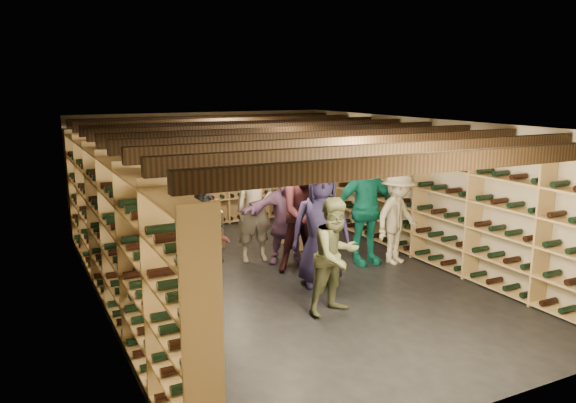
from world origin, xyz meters
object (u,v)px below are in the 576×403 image
at_px(person_2, 336,256).
at_px(person_5, 175,251).
at_px(person_9, 141,227).
at_px(person_3, 398,217).
at_px(crate_stack_left, 208,229).
at_px(person_1, 206,245).
at_px(crate_stack_right, 310,239).
at_px(crate_loose, 294,237).
at_px(person_8, 306,213).
at_px(person_7, 255,209).
at_px(person_0, 171,265).
at_px(person_4, 365,208).
at_px(person_11, 287,212).
at_px(person_6, 321,227).

height_order(person_2, person_5, person_5).
bearing_deg(person_2, person_9, 124.10).
distance_m(person_3, person_5, 3.89).
distance_m(crate_stack_left, person_1, 2.56).
distance_m(crate_stack_left, crate_stack_right, 1.89).
bearing_deg(person_9, person_2, -65.54).
bearing_deg(crate_loose, person_8, -110.71).
xyz_separation_m(person_2, person_5, (-1.84, 1.04, 0.04)).
height_order(person_7, person_9, person_9).
bearing_deg(person_8, person_5, -153.52).
distance_m(person_0, person_4, 4.00).
bearing_deg(person_11, person_9, -157.78).
relative_size(person_4, person_7, 1.05).
bearing_deg(person_1, person_4, 7.59).
distance_m(person_3, person_9, 4.16).
distance_m(person_4, person_6, 1.31).
height_order(crate_stack_right, crate_loose, crate_stack_right).
height_order(crate_loose, person_11, person_11).
distance_m(person_2, person_9, 2.90).
relative_size(crate_loose, person_4, 0.26).
bearing_deg(person_6, person_11, 110.62).
distance_m(person_5, person_8, 2.42).
relative_size(crate_stack_right, person_9, 0.31).
bearing_deg(crate_loose, crate_stack_left, 165.97).
bearing_deg(crate_loose, person_7, -147.24).
bearing_deg(person_0, person_5, 94.46).
distance_m(crate_stack_left, person_8, 2.29).
distance_m(person_4, person_9, 3.63).
height_order(person_2, person_3, person_3).
relative_size(person_4, person_6, 1.05).
distance_m(crate_stack_left, person_0, 4.03).
relative_size(crate_stack_right, person_7, 0.32).
xyz_separation_m(person_1, person_9, (-0.74, 0.72, 0.18)).
bearing_deg(crate_loose, person_4, -75.10).
bearing_deg(person_6, crate_stack_left, 130.87).
xyz_separation_m(person_6, person_11, (0.06, 1.25, -0.04)).
relative_size(person_0, person_3, 1.21).
bearing_deg(crate_stack_right, person_5, -150.12).
bearing_deg(person_9, crate_stack_left, 25.28).
relative_size(person_0, person_8, 1.00).
height_order(person_4, person_8, person_8).
xyz_separation_m(person_1, person_3, (3.37, 0.05, 0.03)).
bearing_deg(person_8, person_4, 4.10).
height_order(person_4, person_7, person_4).
distance_m(crate_stack_right, person_1, 2.95).
relative_size(person_5, person_6, 0.91).
bearing_deg(person_8, person_7, 131.94).
xyz_separation_m(person_3, person_7, (-2.07, 1.22, 0.11)).
height_order(crate_stack_right, person_7, person_7).
xyz_separation_m(crate_stack_right, person_1, (-2.49, -1.47, 0.59)).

